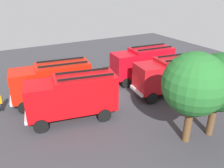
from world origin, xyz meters
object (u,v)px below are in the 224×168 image
tree_2 (194,85)px  traffic_cone_0 (18,94)px  fire_truck_2 (170,74)px  firefighter_0 (105,83)px  tree_1 (219,83)px  fire_truck_0 (143,62)px  fire_truck_3 (73,95)px  firefighter_1 (0,102)px  fire_truck_1 (52,81)px

tree_2 → traffic_cone_0: (9.43, -13.03, -4.06)m
fire_truck_2 → firefighter_0: (5.46, -3.50, -1.15)m
tree_1 → tree_2: (2.08, -0.28, 0.20)m
fire_truck_0 → fire_truck_3: 10.58m
fire_truck_0 → firefighter_1: fire_truck_0 is taller
fire_truck_0 → fire_truck_2: size_ratio=0.99×
fire_truck_1 → fire_truck_3: same height
firefighter_1 → traffic_cone_0: size_ratio=2.85×
fire_truck_2 → tree_1: bearing=81.3°
firefighter_0 → tree_2: tree_2 is taller
fire_truck_0 → tree_1: size_ratio=1.20×
fire_truck_0 → firefighter_0: size_ratio=4.16×
tree_1 → fire_truck_2: bearing=-106.4°
fire_truck_0 → traffic_cone_0: size_ratio=12.86×
fire_truck_2 → tree_2: size_ratio=1.15×
fire_truck_1 → fire_truck_2: 11.32m
firefighter_0 → traffic_cone_0: bearing=20.3°
fire_truck_0 → tree_2: tree_2 is taller
firefighter_1 → traffic_cone_0: bearing=152.9°
fire_truck_1 → tree_1: 13.79m
fire_truck_2 → tree_1: tree_1 is taller
fire_truck_2 → fire_truck_0: bearing=-79.9°
firefighter_1 → firefighter_0: bearing=94.8°
firefighter_0 → firefighter_1: 9.77m
fire_truck_1 → fire_truck_3: bearing=107.5°
fire_truck_0 → tree_2: bearing=75.2°
firefighter_0 → tree_1: size_ratio=0.29×
fire_truck_2 → traffic_cone_0: bearing=-18.9°
fire_truck_3 → fire_truck_1: bearing=-69.4°
fire_truck_2 → firefighter_0: 6.58m
fire_truck_1 → fire_truck_2: same height
firefighter_0 → firefighter_1: bearing=36.4°
fire_truck_3 → tree_2: tree_2 is taller
firefighter_0 → firefighter_1: size_ratio=1.08×
fire_truck_0 → traffic_cone_0: 13.61m
fire_truck_1 → fire_truck_2: (-10.61, 3.94, 0.00)m
fire_truck_0 → fire_truck_2: same height
fire_truck_3 → traffic_cone_0: 7.56m
fire_truck_2 → tree_1: size_ratio=1.21×
tree_1 → traffic_cone_0: tree_1 is taller
firefighter_0 → fire_truck_0: bearing=-129.1°
fire_truck_0 → fire_truck_1: 10.43m
firefighter_1 → fire_truck_1: bearing=93.8°
fire_truck_2 → fire_truck_1: bearing=-12.7°
firefighter_1 → traffic_cone_0: firefighter_1 is taller
fire_truck_2 → firefighter_0: fire_truck_2 is taller
tree_1 → fire_truck_3: bearing=-40.6°
fire_truck_0 → tree_1: 11.23m
fire_truck_2 → tree_1: 7.16m
fire_truck_1 → tree_2: tree_2 is taller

